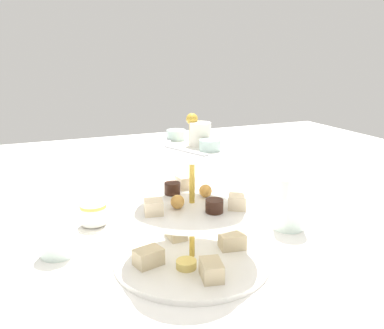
{
  "coord_description": "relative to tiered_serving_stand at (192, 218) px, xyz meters",
  "views": [
    {
      "loc": [
        0.63,
        -0.27,
        0.37
      ],
      "look_at": [
        0.0,
        0.0,
        0.18
      ],
      "focal_mm": 38.5,
      "sensor_mm": 36.0,
      "label": 1
    }
  ],
  "objects": [
    {
      "name": "water_glass_tall_right",
      "position": [
        -0.06,
        0.25,
        -0.03
      ],
      "size": [
        0.07,
        0.07,
        0.12
      ],
      "primitive_type": "cylinder",
      "color": "silver",
      "rests_on": "ground_plane"
    },
    {
      "name": "water_glass_short_left",
      "position": [
        -0.12,
        -0.23,
        -0.05
      ],
      "size": [
        0.06,
        0.06,
        0.07
      ],
      "primitive_type": "cylinder",
      "color": "silver",
      "rests_on": "ground_plane"
    },
    {
      "name": "butter_knife_right",
      "position": [
        -0.3,
        0.08,
        -0.08
      ],
      "size": [
        0.05,
        0.17,
        0.0
      ],
      "primitive_type": "cube",
      "rotation": [
        0.0,
        0.0,
        4.47
      ],
      "color": "silver",
      "rests_on": "ground_plane"
    },
    {
      "name": "tiered_serving_stand",
      "position": [
        0.0,
        0.0,
        0.0
      ],
      "size": [
        0.29,
        0.29,
        0.27
      ],
      "color": "white",
      "rests_on": "ground_plane"
    },
    {
      "name": "teacup_with_saucer",
      "position": [
        -0.23,
        -0.14,
        -0.06
      ],
      "size": [
        0.09,
        0.09,
        0.05
      ],
      "color": "white",
      "rests_on": "ground_plane"
    },
    {
      "name": "ground_plane",
      "position": [
        -0.0,
        0.0,
        -0.09
      ],
      "size": [
        2.4,
        2.4,
        0.0
      ],
      "primitive_type": "plane",
      "color": "white"
    }
  ]
}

